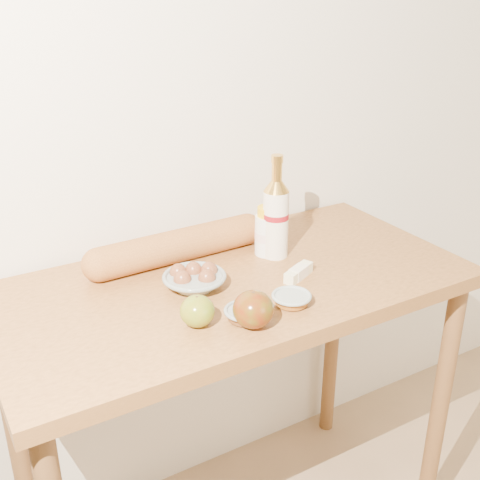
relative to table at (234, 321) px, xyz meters
name	(u,v)px	position (x,y,z in m)	size (l,w,h in m)	color
back_wall	(173,99)	(0.00, 0.33, 0.52)	(3.50, 0.02, 2.60)	white
table	(234,321)	(0.00, 0.00, 0.00)	(1.20, 0.60, 0.90)	#B07439
bourbon_bottle	(276,216)	(0.17, 0.07, 0.24)	(0.07, 0.07, 0.28)	white
cream_bottle	(267,232)	(0.16, 0.09, 0.19)	(0.07, 0.07, 0.14)	white
egg_bowl	(194,279)	(-0.10, 0.01, 0.15)	(0.21, 0.21, 0.06)	gray
baguette	(178,246)	(-0.08, 0.17, 0.17)	(0.53, 0.10, 0.09)	#C47C3B
apple_yellowgreen	(197,311)	(-0.18, -0.15, 0.16)	(0.10, 0.10, 0.07)	olive
apple_redgreen_front	(253,309)	(-0.07, -0.21, 0.17)	(0.12, 0.12, 0.08)	maroon
sugar_bowl	(245,314)	(-0.07, -0.18, 0.14)	(0.11, 0.11, 0.03)	gray
syrup_bowl	(291,299)	(0.05, -0.18, 0.14)	(0.11, 0.11, 0.03)	#99A7A0
butter_stick	(299,273)	(0.15, -0.07, 0.14)	(0.10, 0.07, 0.03)	#FEFBC5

